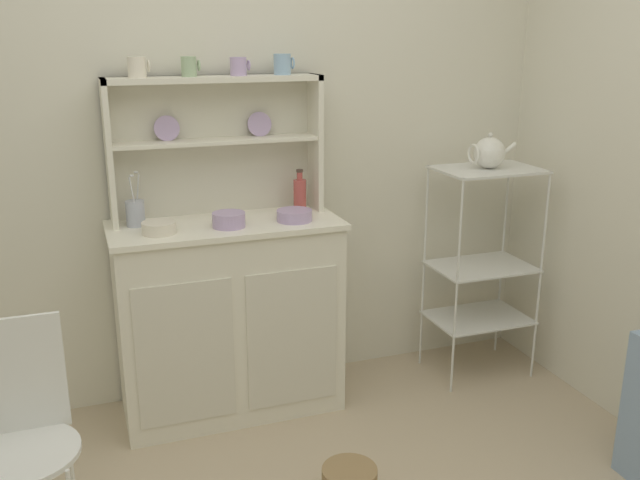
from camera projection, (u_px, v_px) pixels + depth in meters
The scene contains 15 objects.
wall_back at pixel (219, 134), 3.18m from camera, with size 3.84×0.05×2.50m, color silver.
hutch_cabinet at pixel (229, 316), 3.16m from camera, with size 1.01×0.45×0.90m.
hutch_shelf_unit at pixel (214, 134), 3.07m from camera, with size 0.94×0.18×0.62m.
bakers_rack at pixel (482, 250), 3.46m from camera, with size 0.49×0.35×1.07m.
wire_chair at pixel (19, 426), 2.17m from camera, with size 0.36×0.36×0.85m.
cup_cream_0 at pixel (137, 67), 2.85m from camera, with size 0.09×0.08×0.08m.
cup_sage_1 at pixel (189, 66), 2.92m from camera, with size 0.08×0.06×0.08m.
cup_lilac_2 at pixel (239, 66), 2.99m from camera, with size 0.09×0.07×0.08m.
cup_sky_3 at pixel (283, 64), 3.05m from camera, with size 0.09×0.08×0.09m.
bowl_mixing_large at pixel (159, 228), 2.86m from camera, with size 0.14×0.14×0.05m, color silver.
bowl_floral_medium at pixel (229, 220), 2.96m from camera, with size 0.14×0.14×0.06m, color #B79ECC.
bowl_cream_small at pixel (294, 215), 3.05m from camera, with size 0.16×0.16×0.05m, color #B79ECC.
jam_bottle at pixel (300, 194), 3.21m from camera, with size 0.06×0.06×0.20m.
utensil_jar at pixel (135, 213), 2.96m from camera, with size 0.08×0.08×0.23m.
porcelain_teapot at pixel (489, 153), 3.32m from camera, with size 0.24×0.15×0.17m.
Camera 1 is at (-0.64, -1.52, 1.70)m, focal length 39.04 mm.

